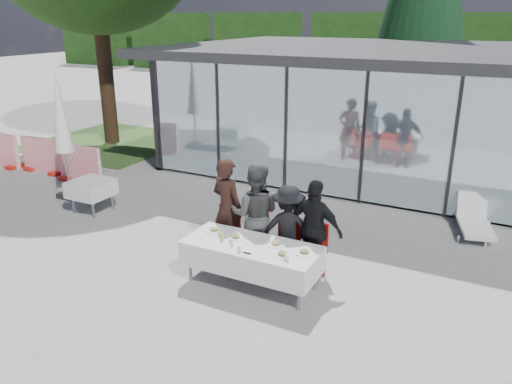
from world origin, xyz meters
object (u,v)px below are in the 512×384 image
Objects in this scene: diner_a at (227,208)px; plate_d at (304,252)px; diner_chair_c at (287,242)px; plate_c at (276,244)px; plate_extra at (282,254)px; diner_chair_b at (255,235)px; diner_c at (288,229)px; plate_b at (235,237)px; spare_table_left at (91,188)px; juice_bottle at (222,236)px; folded_eyeglasses at (247,253)px; lounger at (474,220)px; diner_chair_a at (227,229)px; market_umbrella at (61,121)px; diner_d at (315,229)px; dining_table at (252,256)px; diner_chair_d at (313,248)px; diner_b at (255,214)px; plate_a at (214,230)px.

diner_a reaches higher than plate_d.
diner_a is at bearing 178.76° from diner_chair_c.
plate_c and plate_extra have the same top height.
diner_chair_b is 0.69m from diner_c.
plate_b is (-0.66, -0.70, -0.01)m from diner_c.
plate_c is at bearing -12.23° from spare_table_left.
juice_bottle is (-0.17, -0.15, 0.05)m from plate_b.
diner_chair_b is at bearing 111.62° from folded_eyeglasses.
diner_c is 4.34m from lounger.
diner_chair_a is 0.33× the size of market_umbrella.
diner_chair_c is 6.96× the size of folded_eyeglasses.
diner_d is 5.97× the size of plate_c.
plate_c is (0.06, -0.60, 0.24)m from diner_chair_c.
lounger is at bearing 55.54° from folded_eyeglasses.
plate_d is at bearing -20.37° from diner_chair_a.
diner_chair_b reaches higher than plate_c.
dining_table is 0.67m from plate_extra.
diner_chair_c is 0.49m from diner_chair_d.
spare_table_left reaches higher than lounger.
diner_b is 6.40× the size of plate_d.
diner_chair_d reaches higher than spare_table_left.
folded_eyeglasses is at bearing 64.75° from diner_d.
diner_chair_c reaches higher than plate_d.
plate_c is (1.28, -0.60, 0.24)m from diner_chair_a.
plate_c reaches higher than folded_eyeglasses.
diner_c reaches higher than plate_a.
plate_b is at bearing -173.87° from plate_c.
diner_c reaches higher than diner_chair_d.
plate_a is 1.00× the size of plate_b.
diner_chair_c is 1.29m from plate_a.
juice_bottle is at bearing -18.25° from market_umbrella.
diner_b is 1.91× the size of diner_chair_d.
diner_chair_c is at bearing 10.04° from diner_d.
diner_chair_b is 0.33× the size of market_umbrella.
plate_b is at bearing 41.02° from juice_bottle.
diner_b is 4.50m from spare_table_left.
lounger is (4.01, 3.31, -0.28)m from diner_chair_a.
diner_chair_a is at bearing 180.00° from diner_chair_d.
plate_d is at bearing -48.65° from diner_chair_c.
diner_a is at bearing -140.74° from lounger.
diner_chair_a reaches higher than plate_b.
plate_extra is at bearing 118.34° from diner_b.
diner_chair_c is 3.35× the size of plate_b.
market_umbrella is (-5.16, 1.56, 1.14)m from plate_a.
diner_a is 0.41m from diner_chair_a.
diner_d is at bearing -7.97° from market_umbrella.
lounger is (9.09, 2.33, -1.65)m from market_umbrella.
plate_a is 5.56m from lounger.
plate_a is 0.10× the size of market_umbrella.
diner_chair_b is at bearing 139.52° from plate_c.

